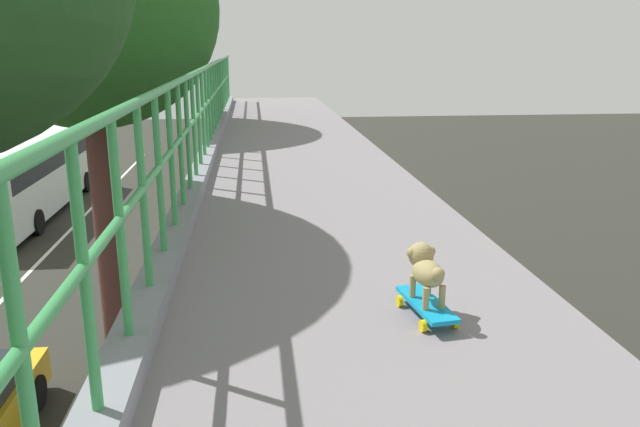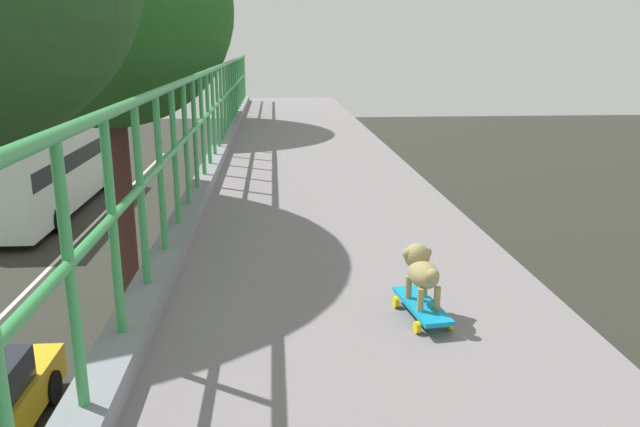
# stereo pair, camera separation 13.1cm
# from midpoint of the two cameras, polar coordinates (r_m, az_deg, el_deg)

# --- Properties ---
(city_bus) EXTENTS (2.70, 11.46, 3.28)m
(city_bus) POSITION_cam_midpoint_polar(r_m,az_deg,el_deg) (28.72, -23.38, 3.78)
(city_bus) COLOR white
(city_bus) RESTS_ON ground
(roadside_tree_far) EXTENTS (4.59, 4.59, 9.62)m
(roadside_tree_far) POSITION_cam_midpoint_polar(r_m,az_deg,el_deg) (12.20, -18.79, 16.90)
(roadside_tree_far) COLOR brown
(roadside_tree_far) RESTS_ON ground
(toy_skateboard) EXTENTS (0.26, 0.54, 0.09)m
(toy_skateboard) POSITION_cam_midpoint_polar(r_m,az_deg,el_deg) (3.50, 10.33, -8.34)
(toy_skateboard) COLOR #0E8FC6
(toy_skateboard) RESTS_ON overpass_deck
(small_dog) EXTENTS (0.19, 0.36, 0.31)m
(small_dog) POSITION_cam_midpoint_polar(r_m,az_deg,el_deg) (3.45, 10.29, -4.98)
(small_dog) COLOR #A08D58
(small_dog) RESTS_ON toy_skateboard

